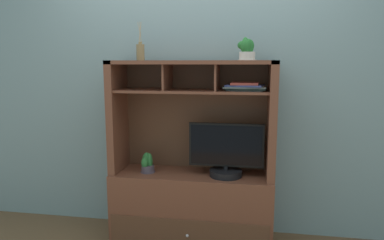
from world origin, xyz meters
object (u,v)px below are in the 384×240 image
object	(u,v)px
media_console	(192,186)
potted_orchid	(147,164)
magazine_stack_left	(245,87)
potted_succulent	(247,50)
tv_monitor	(226,155)
diffuser_bottle	(140,52)

from	to	relation	value
media_console	potted_orchid	size ratio (longest dim) A/B	9.28
magazine_stack_left	potted_succulent	xyz separation A→B (m)	(0.01, 0.01, 0.28)
media_console	potted_succulent	world-z (taller)	potted_succulent
tv_monitor	potted_orchid	size ratio (longest dim) A/B	3.66
media_console	tv_monitor	bearing A→B (deg)	-8.60
media_console	diffuser_bottle	xyz separation A→B (m)	(-0.43, 0.02, 1.10)
magazine_stack_left	diffuser_bottle	world-z (taller)	diffuser_bottle
media_console	potted_orchid	distance (m)	0.42
media_console	potted_orchid	bearing A→B (deg)	-173.37
media_console	diffuser_bottle	world-z (taller)	diffuser_bottle
tv_monitor	diffuser_bottle	size ratio (longest dim) A/B	1.94
potted_orchid	potted_succulent	xyz separation A→B (m)	(0.80, 0.04, 0.93)
potted_orchid	potted_succulent	world-z (taller)	potted_succulent
tv_monitor	potted_succulent	size ratio (longest dim) A/B	3.35
magazine_stack_left	potted_orchid	bearing A→B (deg)	-178.04
tv_monitor	potted_succulent	bearing A→B (deg)	13.81
tv_monitor	potted_orchid	world-z (taller)	tv_monitor
media_console	diffuser_bottle	distance (m)	1.18
tv_monitor	potted_orchid	bearing A→B (deg)	-179.94
tv_monitor	diffuser_bottle	world-z (taller)	diffuser_bottle
magazine_stack_left	tv_monitor	bearing A→B (deg)	-169.13
tv_monitor	potted_succulent	xyz separation A→B (m)	(0.14, 0.04, 0.82)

